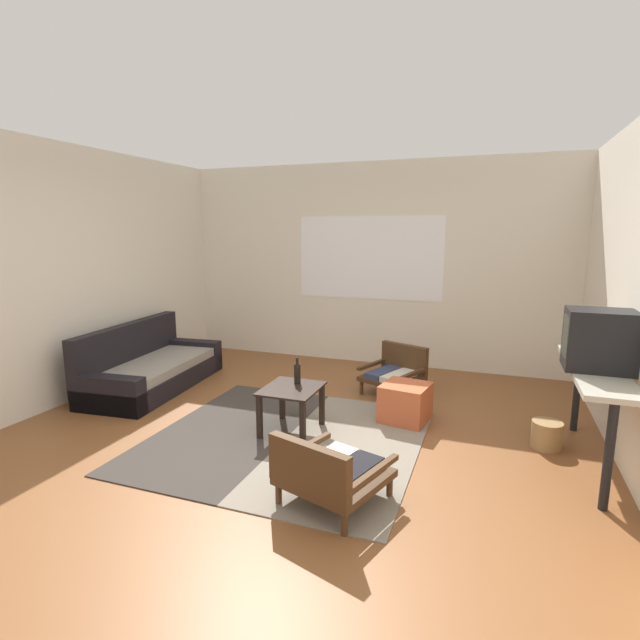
{
  "coord_description": "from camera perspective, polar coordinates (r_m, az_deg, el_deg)",
  "views": [
    {
      "loc": [
        1.62,
        -3.33,
        1.81
      ],
      "look_at": [
        0.06,
        0.92,
        0.96
      ],
      "focal_mm": 27.0,
      "sensor_mm": 36.0,
      "label": 1
    }
  ],
  "objects": [
    {
      "name": "crt_television",
      "position": [
        4.13,
        30.26,
        -2.07
      ],
      "size": [
        0.48,
        0.36,
        0.45
      ],
      "color": "black",
      "rests_on": "console_shelf"
    },
    {
      "name": "wicker_basket",
      "position": [
        4.58,
        25.27,
        -12.2
      ],
      "size": [
        0.25,
        0.25,
        0.23
      ],
      "primitive_type": "cylinder",
      "color": "#9E7A4C",
      "rests_on": "ground"
    },
    {
      "name": "ottoman_orange",
      "position": [
        4.75,
        10.08,
        -9.64
      ],
      "size": [
        0.48,
        0.48,
        0.37
      ],
      "primitive_type": "cube",
      "rotation": [
        0.0,
        0.0,
        -0.16
      ],
      "color": "#BC5633",
      "rests_on": "ground"
    },
    {
      "name": "area_rug",
      "position": [
        4.38,
        -3.98,
        -13.78
      ],
      "size": [
        2.29,
        2.27,
        0.01
      ],
      "color": "#38332D",
      "rests_on": "ground"
    },
    {
      "name": "armchair_by_window",
      "position": [
        5.5,
        8.97,
        -5.98
      ],
      "size": [
        0.75,
        0.73,
        0.53
      ],
      "color": "#472D19",
      "rests_on": "ground"
    },
    {
      "name": "couch",
      "position": [
        5.98,
        -19.52,
        -5.46
      ],
      "size": [
        0.96,
        1.89,
        0.74
      ],
      "color": "black",
      "rests_on": "ground"
    },
    {
      "name": "coffee_table",
      "position": [
        4.4,
        -3.39,
        -9.13
      ],
      "size": [
        0.49,
        0.56,
        0.42
      ],
      "color": "black",
      "rests_on": "ground"
    },
    {
      "name": "clay_vase",
      "position": [
        4.46,
        29.48,
        -2.64
      ],
      "size": [
        0.22,
        0.22,
        0.29
      ],
      "color": "#A87047",
      "rests_on": "console_shelf"
    },
    {
      "name": "side_wall_left",
      "position": [
        5.63,
        -29.51,
        4.51
      ],
      "size": [
        0.12,
        6.6,
        2.7
      ],
      "primitive_type": "cube",
      "color": "silver",
      "rests_on": "ground"
    },
    {
      "name": "far_wall_with_window",
      "position": [
        6.61,
        5.97,
        6.53
      ],
      "size": [
        5.6,
        0.13,
        2.7
      ],
      "color": "silver",
      "rests_on": "ground"
    },
    {
      "name": "armchair_striped_foreground",
      "position": [
        3.33,
        1.04,
        -17.52
      ],
      "size": [
        0.78,
        0.79,
        0.51
      ],
      "color": "#472D19",
      "rests_on": "ground"
    },
    {
      "name": "glass_bottle",
      "position": [
        4.45,
        -2.71,
        -6.29
      ],
      "size": [
        0.06,
        0.06,
        0.24
      ],
      "color": "black",
      "rests_on": "coffee_table"
    },
    {
      "name": "console_shelf",
      "position": [
        4.26,
        29.76,
        -6.14
      ],
      "size": [
        0.38,
        1.48,
        0.79
      ],
      "color": "#B2AD9E",
      "rests_on": "ground"
    },
    {
      "name": "ground_plane",
      "position": [
        4.12,
        -5.35,
        -15.54
      ],
      "size": [
        7.8,
        7.8,
        0.0
      ],
      "primitive_type": "plane",
      "color": "brown"
    }
  ]
}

